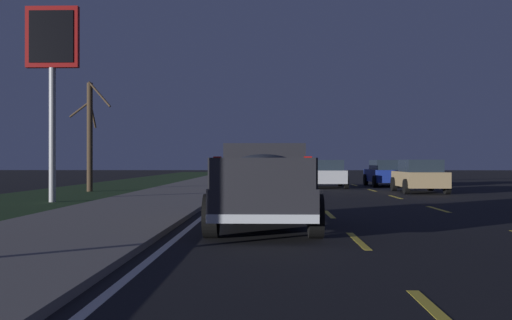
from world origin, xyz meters
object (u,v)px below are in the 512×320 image
object	(u,v)px
pickup_truck	(264,183)
gas_price_sign	(52,55)
sedan_tan	(419,176)
bare_tree_far	(90,133)
sedan_blue	(386,173)
sedan_silver	(327,174)

from	to	relation	value
pickup_truck	gas_price_sign	world-z (taller)	gas_price_sign
sedan_tan	bare_tree_far	distance (m)	15.92
sedan_blue	sedan_silver	size ratio (longest dim) A/B	1.00
sedan_silver	gas_price_sign	world-z (taller)	gas_price_sign
pickup_truck	sedan_tan	bearing A→B (deg)	-25.27
sedan_silver	gas_price_sign	xyz separation A→B (m)	(-12.18, 10.97, 4.50)
gas_price_sign	bare_tree_far	bearing A→B (deg)	7.15
pickup_truck	sedan_tan	xyz separation A→B (m)	(15.07, -7.11, -0.20)
gas_price_sign	bare_tree_far	distance (m)	8.06
gas_price_sign	bare_tree_far	xyz separation A→B (m)	(7.61, 0.96, -2.46)
pickup_truck	sedan_silver	distance (m)	20.47
gas_price_sign	sedan_silver	bearing A→B (deg)	-42.00
pickup_truck	sedan_silver	xyz separation A→B (m)	(20.21, -3.26, -0.20)
sedan_blue	gas_price_sign	xyz separation A→B (m)	(-13.83, 14.54, 4.50)
pickup_truck	sedan_blue	distance (m)	22.90
sedan_blue	bare_tree_far	size ratio (longest dim) A/B	0.83
sedan_blue	gas_price_sign	size ratio (longest dim) A/B	0.63
bare_tree_far	sedan_blue	bearing A→B (deg)	-68.16
bare_tree_far	pickup_truck	bearing A→B (deg)	-151.02
sedan_blue	sedan_tan	distance (m)	6.79
sedan_tan	sedan_silver	distance (m)	6.42
pickup_truck	sedan_blue	xyz separation A→B (m)	(21.85, -6.83, -0.20)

